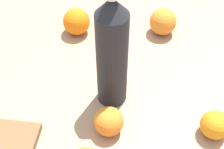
% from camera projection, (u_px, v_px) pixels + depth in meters
% --- Properties ---
extents(ground_plane, '(2.40, 2.40, 0.00)m').
position_uv_depth(ground_plane, '(117.00, 95.00, 0.80)').
color(ground_plane, '#9E7F60').
extents(water_bottle, '(0.07, 0.07, 0.31)m').
position_uv_depth(water_bottle, '(112.00, 54.00, 0.69)').
color(water_bottle, black).
rests_on(water_bottle, ground_plane).
extents(orange_0, '(0.08, 0.08, 0.08)m').
position_uv_depth(orange_0, '(163.00, 22.00, 0.94)').
color(orange_0, orange).
rests_on(orange_0, ground_plane).
extents(orange_1, '(0.07, 0.07, 0.07)m').
position_uv_depth(orange_1, '(107.00, 121.00, 0.70)').
color(orange_1, orange).
rests_on(orange_1, ground_plane).
extents(orange_2, '(0.06, 0.06, 0.06)m').
position_uv_depth(orange_2, '(215.00, 125.00, 0.70)').
color(orange_2, orange).
rests_on(orange_2, ground_plane).
extents(orange_3, '(0.08, 0.08, 0.08)m').
position_uv_depth(orange_3, '(76.00, 22.00, 0.94)').
color(orange_3, orange).
rests_on(orange_3, ground_plane).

